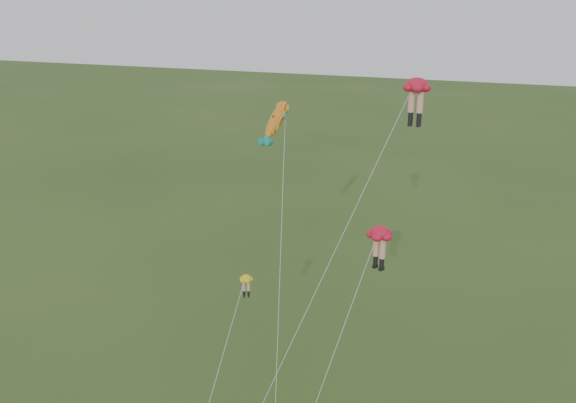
% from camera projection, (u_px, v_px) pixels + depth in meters
% --- Properties ---
extents(legs_kite_red_high, '(8.38, 10.82, 20.34)m').
position_uv_depth(legs_kite_red_high, '(414.00, 93.00, 35.03)').
color(legs_kite_red_high, red).
rests_on(legs_kite_red_high, ground).
extents(legs_kite_red_mid, '(4.13, 8.63, 12.16)m').
position_uv_depth(legs_kite_red_mid, '(379.00, 239.00, 36.45)').
color(legs_kite_red_mid, red).
rests_on(legs_kite_red_mid, ground).
extents(legs_kite_yellow, '(1.10, 9.22, 8.80)m').
position_uv_depth(legs_kite_yellow, '(242.00, 292.00, 37.80)').
color(legs_kite_yellow, yellow).
rests_on(legs_kite_yellow, ground).
extents(fish_kite, '(4.15, 12.05, 18.59)m').
position_uv_depth(fish_kite, '(276.00, 122.00, 38.96)').
color(fish_kite, gold).
rests_on(fish_kite, ground).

